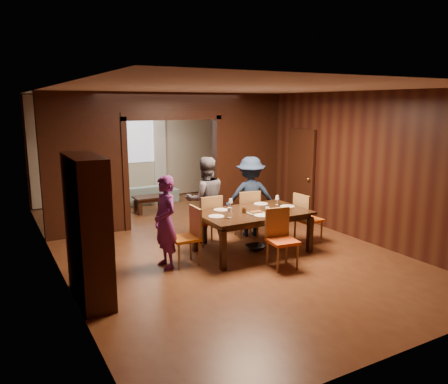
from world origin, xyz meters
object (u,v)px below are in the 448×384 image
chair_near (283,239)px  coffee_table (150,204)px  person_purple (165,222)px  dining_table (252,232)px  chair_far_r (246,213)px  hutch (88,229)px  person_navy (250,196)px  person_grey (206,200)px  chair_far_l (207,219)px  sofa (145,194)px  chair_right (309,218)px  chair_left (185,236)px

chair_near → coffee_table: bearing=105.0°
person_purple → dining_table: bearing=84.2°
chair_far_r → hutch: (-3.40, -1.43, 0.52)m
person_navy → chair_far_r: (-0.14, -0.05, -0.32)m
person_grey → chair_far_l: (-0.05, -0.18, -0.35)m
person_grey → dining_table: bearing=126.1°
person_navy → dining_table: size_ratio=0.83×
sofa → chair_far_l: (-0.12, -3.97, 0.23)m
dining_table → chair_far_l: size_ratio=2.01×
chair_near → sofa: bearing=101.4°
person_purple → chair_far_l: person_purple is taller
sofa → chair_right: (1.65, -4.82, 0.23)m
dining_table → hutch: (-3.01, -0.57, 0.62)m
person_grey → sofa: bearing=-79.6°
person_navy → chair_near: (-0.52, -1.81, -0.32)m
sofa → hutch: bearing=63.7°
coffee_table → chair_near: size_ratio=0.82×
person_navy → chair_far_l: (-1.04, -0.10, -0.32)m
person_purple → chair_right: (2.91, -0.09, -0.28)m
person_navy → chair_right: 1.24m
dining_table → coffee_table: bearing=99.2°
dining_table → chair_far_r: chair_far_r is taller
chair_left → chair_near: size_ratio=1.00×
person_grey → hutch: bearing=42.8°
hutch → person_purple: bearing=24.7°
chair_far_l → person_purple: bearing=34.9°
coffee_table → chair_left: chair_left is taller
chair_left → hutch: size_ratio=0.48×
chair_right → hutch: (-4.27, -0.53, 0.52)m
chair_left → chair_far_r: 1.92m
chair_left → hutch: bearing=-69.4°
sofa → coffee_table: sofa is taller
dining_table → chair_right: size_ratio=2.01×
chair_far_r → person_grey: bearing=1.2°
chair_far_l → hutch: 2.90m
person_navy → hutch: size_ratio=0.81×
person_grey → coffee_table: (-0.16, 2.78, -0.63)m
chair_near → hutch: bearing=-178.7°
person_purple → person_navy: person_navy is taller
sofa → chair_far_l: 3.98m
dining_table → person_navy: bearing=59.8°
chair_left → chair_near: bearing=56.9°
hutch → sofa: bearing=63.9°
chair_far_l → person_grey: bearing=-105.5°
dining_table → coffee_table: (-0.61, 3.77, -0.18)m
sofa → chair_far_r: chair_far_r is taller
chair_far_r → person_navy: bearing=-149.0°
person_purple → coffee_table: 3.90m
sofa → chair_far_r: (0.78, -3.92, 0.23)m
person_grey → hutch: 3.00m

